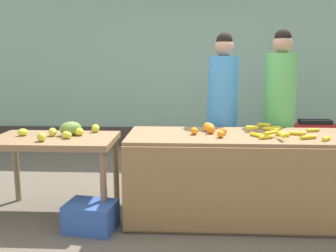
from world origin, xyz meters
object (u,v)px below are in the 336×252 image
at_px(vendor_woman_blue_shirt, 223,115).
at_px(vendor_woman_green_shirt, 279,114).
at_px(produce_sack, 148,169).
at_px(produce_crate, 91,217).
at_px(parked_motorcycle, 321,141).

distance_m(vendor_woman_blue_shirt, vendor_woman_green_shirt, 0.62).
distance_m(vendor_woman_green_shirt, produce_sack, 1.62).
distance_m(vendor_woman_green_shirt, produce_crate, 2.27).
height_order(parked_motorcycle, produce_sack, parked_motorcycle).
height_order(parked_motorcycle, produce_crate, parked_motorcycle).
bearing_deg(produce_sack, vendor_woman_blue_shirt, -2.03).
relative_size(vendor_woman_green_shirt, parked_motorcycle, 1.16).
height_order(vendor_woman_blue_shirt, parked_motorcycle, vendor_woman_blue_shirt).
bearing_deg(parked_motorcycle, produce_sack, -156.16).
xyz_separation_m(vendor_woman_blue_shirt, parked_motorcycle, (1.51, 1.07, -0.52)).
relative_size(parked_motorcycle, produce_crate, 3.64).
distance_m(vendor_woman_blue_shirt, parked_motorcycle, 1.92).
distance_m(vendor_woman_blue_shirt, produce_sack, 1.08).
xyz_separation_m(vendor_woman_green_shirt, produce_sack, (-1.47, 0.06, -0.67)).
bearing_deg(vendor_woman_green_shirt, vendor_woman_blue_shirt, 177.53).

